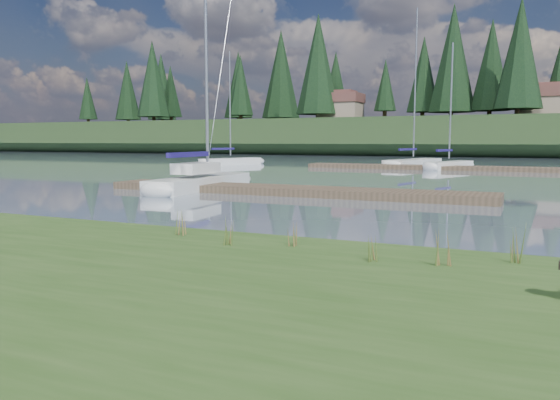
% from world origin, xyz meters
% --- Properties ---
extents(ground, '(200.00, 200.00, 0.00)m').
position_xyz_m(ground, '(0.00, 30.00, 0.00)').
color(ground, slate).
rests_on(ground, ground).
extents(bank, '(60.00, 9.00, 0.35)m').
position_xyz_m(bank, '(0.00, -6.00, 0.17)').
color(bank, '#33511F').
rests_on(bank, ground).
extents(ridge, '(200.00, 20.00, 5.00)m').
position_xyz_m(ridge, '(0.00, 73.00, 2.50)').
color(ridge, '#1D3017').
rests_on(ridge, ground).
extents(sailboat_main, '(1.88, 7.74, 11.16)m').
position_xyz_m(sailboat_main, '(-8.35, 9.99, 0.42)').
color(sailboat_main, silver).
rests_on(sailboat_main, ground).
extents(dock_near, '(16.00, 2.00, 0.30)m').
position_xyz_m(dock_near, '(-4.00, 9.00, 0.15)').
color(dock_near, '#4C3D2C').
rests_on(dock_near, ground).
extents(dock_far, '(26.00, 2.20, 0.30)m').
position_xyz_m(dock_far, '(2.00, 30.00, 0.15)').
color(dock_far, '#4C3D2C').
rests_on(dock_far, ground).
extents(sailboat_bg_0, '(3.77, 6.65, 9.82)m').
position_xyz_m(sailboat_bg_0, '(-18.78, 31.24, 0.33)').
color(sailboat_bg_0, silver).
rests_on(sailboat_bg_0, ground).
extents(sailboat_bg_1, '(3.78, 8.82, 12.85)m').
position_xyz_m(sailboat_bg_1, '(-3.82, 35.59, 0.33)').
color(sailboat_bg_1, silver).
rests_on(sailboat_bg_1, ground).
extents(sailboat_bg_2, '(3.27, 6.07, 9.30)m').
position_xyz_m(sailboat_bg_2, '(-0.49, 31.67, 0.33)').
color(sailboat_bg_2, silver).
rests_on(sailboat_bg_2, ground).
extents(weed_0, '(0.17, 0.14, 0.53)m').
position_xyz_m(weed_0, '(0.13, -2.75, 0.57)').
color(weed_0, '#475B23').
rests_on(weed_0, bank).
extents(weed_1, '(0.17, 0.14, 0.52)m').
position_xyz_m(weed_1, '(1.14, -2.38, 0.57)').
color(weed_1, '#475B23').
rests_on(weed_1, bank).
extents(weed_2, '(0.17, 0.14, 0.63)m').
position_xyz_m(weed_2, '(3.71, -2.84, 0.62)').
color(weed_2, '#475B23').
rests_on(weed_2, bank).
extents(weed_3, '(0.17, 0.14, 0.55)m').
position_xyz_m(weed_3, '(-1.23, -2.25, 0.58)').
color(weed_3, '#475B23').
rests_on(weed_3, bank).
extents(weed_4, '(0.17, 0.14, 0.43)m').
position_xyz_m(weed_4, '(2.66, -2.98, 0.53)').
color(weed_4, '#475B23').
rests_on(weed_4, bank).
extents(weed_5, '(0.17, 0.14, 0.65)m').
position_xyz_m(weed_5, '(4.66, -2.22, 0.62)').
color(weed_5, '#475B23').
rests_on(weed_5, bank).
extents(mud_lip, '(60.00, 0.50, 0.14)m').
position_xyz_m(mud_lip, '(0.00, -1.60, 0.07)').
color(mud_lip, '#33281C').
rests_on(mud_lip, ground).
extents(conifer_0, '(5.72, 5.72, 14.15)m').
position_xyz_m(conifer_0, '(-55.00, 67.00, 12.64)').
color(conifer_0, '#382619').
rests_on(conifer_0, ridge).
extents(conifer_1, '(4.40, 4.40, 11.30)m').
position_xyz_m(conifer_1, '(-40.00, 71.00, 11.28)').
color(conifer_1, '#382619').
rests_on(conifer_1, ridge).
extents(conifer_2, '(6.60, 6.60, 16.05)m').
position_xyz_m(conifer_2, '(-25.00, 68.00, 13.54)').
color(conifer_2, '#382619').
rests_on(conifer_2, ridge).
extents(conifer_3, '(4.84, 4.84, 12.25)m').
position_xyz_m(conifer_3, '(-10.00, 72.00, 11.74)').
color(conifer_3, '#382619').
rests_on(conifer_3, ridge).
extents(conifer_4, '(6.16, 6.16, 15.10)m').
position_xyz_m(conifer_4, '(3.00, 66.00, 13.09)').
color(conifer_4, '#382619').
rests_on(conifer_4, ridge).
extents(house_0, '(6.30, 5.30, 4.65)m').
position_xyz_m(house_0, '(-22.00, 70.00, 7.31)').
color(house_0, gray).
rests_on(house_0, ridge).
extents(house_1, '(6.30, 5.30, 4.65)m').
position_xyz_m(house_1, '(6.00, 71.00, 7.31)').
color(house_1, gray).
rests_on(house_1, ridge).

